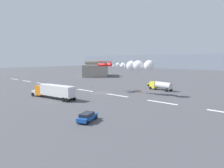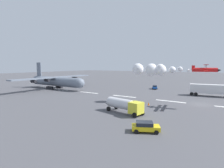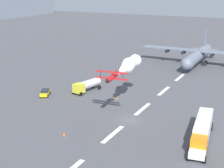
# 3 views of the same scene
# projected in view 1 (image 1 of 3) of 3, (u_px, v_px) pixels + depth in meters

# --- Properties ---
(ground_plane) EXTENTS (440.00, 440.00, 0.00)m
(ground_plane) POSITION_uv_depth(u_px,v_px,m) (100.00, 93.00, 62.22)
(ground_plane) COLOR #4C4C51
(ground_plane) RESTS_ON ground
(runway_stripe_0) EXTENTS (8.00, 0.90, 0.01)m
(runway_stripe_0) POSITION_uv_depth(u_px,v_px,m) (14.00, 79.00, 104.66)
(runway_stripe_0) COLOR white
(runway_stripe_0) RESTS_ON ground
(runway_stripe_1) EXTENTS (8.00, 0.90, 0.01)m
(runway_stripe_1) POSITION_uv_depth(u_px,v_px,m) (27.00, 81.00, 95.23)
(runway_stripe_1) COLOR white
(runway_stripe_1) RESTS_ON ground
(runway_stripe_2) EXTENTS (8.00, 0.90, 0.01)m
(runway_stripe_2) POSITION_uv_depth(u_px,v_px,m) (42.00, 83.00, 85.80)
(runway_stripe_2) COLOR white
(runway_stripe_2) RESTS_ON ground
(runway_stripe_3) EXTENTS (8.00, 0.90, 0.01)m
(runway_stripe_3) POSITION_uv_depth(u_px,v_px,m) (61.00, 86.00, 76.37)
(runway_stripe_3) COLOR white
(runway_stripe_3) RESTS_ON ground
(runway_stripe_4) EXTENTS (8.00, 0.90, 0.01)m
(runway_stripe_4) POSITION_uv_depth(u_px,v_px,m) (85.00, 90.00, 66.93)
(runway_stripe_4) COLOR white
(runway_stripe_4) RESTS_ON ground
(runway_stripe_5) EXTENTS (8.00, 0.90, 0.01)m
(runway_stripe_5) POSITION_uv_depth(u_px,v_px,m) (117.00, 95.00, 57.50)
(runway_stripe_5) COLOR white
(runway_stripe_5) RESTS_ON ground
(runway_stripe_6) EXTENTS (8.00, 0.90, 0.01)m
(runway_stripe_6) POSITION_uv_depth(u_px,v_px,m) (162.00, 102.00, 48.07)
(runway_stripe_6) COLOR white
(runway_stripe_6) RESTS_ON ground
(stunt_biplane_red) EXTENTS (20.35, 6.73, 3.21)m
(stunt_biplane_red) POSITION_uv_depth(u_px,v_px,m) (135.00, 65.00, 58.11)
(stunt_biplane_red) COLOR red
(semi_truck_orange) EXTENTS (15.33, 4.64, 3.70)m
(semi_truck_orange) POSITION_uv_depth(u_px,v_px,m) (54.00, 91.00, 52.51)
(semi_truck_orange) COLOR silver
(semi_truck_orange) RESTS_ON ground
(fuel_tanker_truck) EXTENTS (8.56, 4.30, 2.90)m
(fuel_tanker_truck) POSITION_uv_depth(u_px,v_px,m) (161.00, 85.00, 66.80)
(fuel_tanker_truck) COLOR yellow
(fuel_tanker_truck) RESTS_ON ground
(followme_car_yellow) EXTENTS (3.22, 4.78, 1.52)m
(followme_car_yellow) POSITION_uv_depth(u_px,v_px,m) (87.00, 117.00, 33.30)
(followme_car_yellow) COLOR #194CA5
(followme_car_yellow) RESTS_ON ground
(airport_staff_sedan) EXTENTS (4.42, 3.40, 1.52)m
(airport_staff_sedan) POSITION_uv_depth(u_px,v_px,m) (152.00, 84.00, 77.26)
(airport_staff_sedan) COLOR yellow
(airport_staff_sedan) RESTS_ON ground
(hangar_building) EXTENTS (26.44, 27.29, 9.92)m
(hangar_building) POSITION_uv_depth(u_px,v_px,m) (96.00, 70.00, 124.30)
(hangar_building) COLOR gray
(hangar_building) RESTS_ON ground
(traffic_cone_near) EXTENTS (0.44, 0.44, 0.75)m
(traffic_cone_near) POSITION_uv_depth(u_px,v_px,m) (92.00, 86.00, 75.48)
(traffic_cone_near) COLOR orange
(traffic_cone_near) RESTS_ON ground
(traffic_cone_far) EXTENTS (0.44, 0.44, 0.75)m
(traffic_cone_far) POSITION_uv_depth(u_px,v_px,m) (141.00, 92.00, 61.07)
(traffic_cone_far) COLOR orange
(traffic_cone_far) RESTS_ON ground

